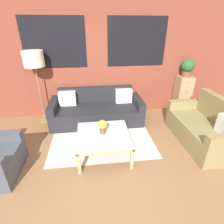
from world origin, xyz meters
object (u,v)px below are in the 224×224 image
Objects in this scene: coffee_table at (103,137)px; settee_vintage at (204,128)px; flower_vase at (103,126)px; potted_plant at (187,67)px; couch_dark at (97,110)px; floor_lamp at (34,61)px; drawer_cabinet at (182,95)px.

settee_vintage is at bearing 3.80° from coffee_table.
coffee_table is 0.22m from flower_vase.
settee_vintage is 1.67m from potted_plant.
couch_dark reaches higher than flower_vase.
flower_vase is at bearing 98.97° from coffee_table.
couch_dark reaches higher than coffee_table.
floor_lamp reaches higher than couch_dark.
settee_vintage is 3.61× the size of potted_plant.
settee_vintage is 1.41m from drawer_cabinet.
settee_vintage is 3.83m from floor_lamp.
couch_dark is 1.29× the size of floor_lamp.
potted_plant is at bearing 90.00° from drawer_cabinet.
couch_dark is 1.38× the size of settee_vintage.
coffee_table is 2.71m from drawer_cabinet.
floor_lamp is at bearing 172.19° from couch_dark.
flower_vase is (-2.04, -0.09, 0.27)m from settee_vintage.
couch_dark is at bearing -174.18° from drawer_cabinet.
floor_lamp is at bearing 132.97° from coffee_table.
potted_plant is 1.69× the size of flower_vase.
couch_dark is 2.18× the size of drawer_cabinet.
flower_vase is (0.05, -1.24, 0.30)m from couch_dark.
couch_dark is 2.32m from drawer_cabinet.
drawer_cabinet reaches higher than settee_vintage.
potted_plant reaches higher than settee_vintage.
floor_lamp reaches higher than drawer_cabinet.
flower_vase is (-2.25, -1.47, 0.08)m from drawer_cabinet.
coffee_table is 2.84m from potted_plant.
drawer_cabinet is 3.85× the size of flower_vase.
flower_vase is at bearing -87.63° from couch_dark.
potted_plant reaches higher than flower_vase.
drawer_cabinet is at bearing 33.26° from flower_vase.
couch_dark is at bearing 92.37° from flower_vase.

